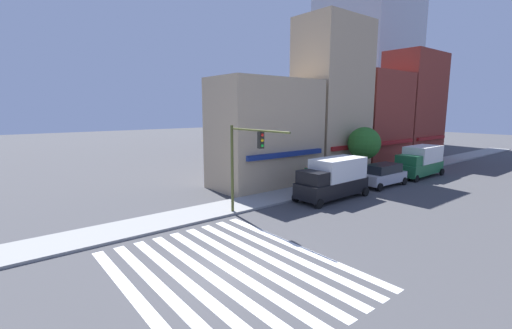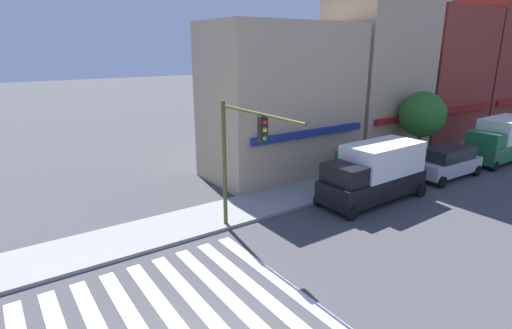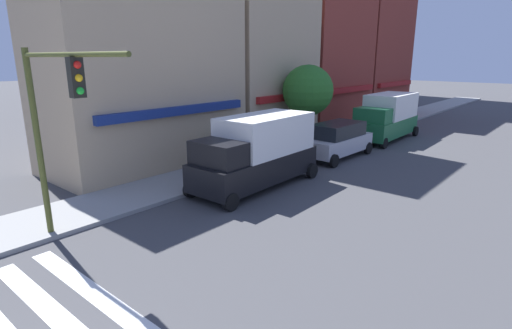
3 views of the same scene
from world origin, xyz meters
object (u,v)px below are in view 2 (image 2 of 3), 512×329
Objects in this scene: traffic_signal at (240,147)px; box_truck_green at (501,139)px; pedestrian_green_top at (337,161)px; pedestrian_blue_shirt at (354,161)px; street_tree at (422,114)px; box_truck_black at (375,172)px; pedestrian_white_shirt at (358,163)px; suv_silver at (447,162)px.

traffic_signal is 0.91× the size of box_truck_green.
traffic_signal reaches higher than pedestrian_green_top.
pedestrian_blue_shirt is 1.00× the size of pedestrian_green_top.
pedestrian_green_top is (9.14, 3.38, -2.87)m from traffic_signal.
street_tree is (5.91, -0.40, 2.39)m from pedestrian_blue_shirt.
box_truck_black is 3.53× the size of pedestrian_green_top.
box_truck_black reaches higher than pedestrian_white_shirt.
pedestrian_blue_shirt is at bearing 55.75° from box_truck_black.
traffic_signal reaches higher than pedestrian_white_shirt.
pedestrian_white_shirt is (-11.44, 2.82, -0.51)m from box_truck_green.
traffic_signal is 8.31m from box_truck_black.
pedestrian_green_top is at bearing 20.32° from traffic_signal.
street_tree is at bearing 151.21° from box_truck_green.
pedestrian_blue_shirt is 1.00× the size of pedestrian_white_shirt.
suv_silver reaches higher than pedestrian_blue_shirt.
box_truck_black reaches higher than pedestrian_green_top.
pedestrian_blue_shirt is (-11.37, 3.20, -0.51)m from box_truck_green.
pedestrian_white_shirt is at bearing 164.53° from box_truck_green.
street_tree reaches higher than box_truck_green.
traffic_signal is 1.20× the size of suv_silver.
box_truck_green is (21.41, -0.41, -2.35)m from traffic_signal.
street_tree is at bearing 8.51° from traffic_signal.
box_truck_green is 11.79m from pedestrian_white_shirt.
traffic_signal is at bearing -171.49° from street_tree.
traffic_signal is 10.65m from pedestrian_white_shirt.
street_tree is at bearing -141.76° from pedestrian_white_shirt.
box_truck_black is at bearing 92.94° from pedestrian_white_shirt.
traffic_signal is 3.20× the size of pedestrian_blue_shirt.
box_truck_black is at bearing -178.74° from suv_silver.
pedestrian_blue_shirt is at bearing -61.98° from pedestrian_white_shirt.
pedestrian_blue_shirt and pedestrian_white_shirt have the same top height.
box_truck_black is at bearing -2.97° from traffic_signal.
pedestrian_green_top is 7.28m from street_tree.
pedestrian_blue_shirt is (2.08, 3.20, -0.51)m from box_truck_black.
box_truck_green reaches higher than pedestrian_green_top.
street_tree reaches higher than box_truck_black.
suv_silver is 2.68× the size of pedestrian_green_top.
box_truck_black is 3.85m from pedestrian_blue_shirt.
pedestrian_white_shirt and pedestrian_green_top have the same top height.
pedestrian_green_top is (1.17, 3.80, -0.51)m from box_truck_black.
box_truck_black and box_truck_green have the same top height.
pedestrian_white_shirt is (2.01, 2.82, -0.51)m from box_truck_black.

